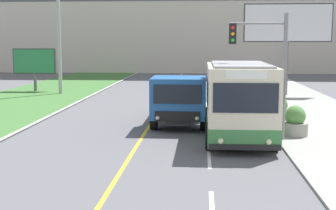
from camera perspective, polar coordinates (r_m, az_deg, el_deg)
city_bus at (r=18.80m, az=8.66°, el=0.33°), size 2.67×5.55×3.13m
dump_truck at (r=22.21m, az=1.43°, el=0.59°), size 2.54×6.75×2.37m
utility_pole_far at (r=36.44m, az=-13.21°, el=9.82°), size 1.80×0.28×10.70m
traffic_light_mast at (r=18.89m, az=11.93°, el=5.41°), size 2.28×0.32×5.08m
billboard_large at (r=35.06m, az=14.39°, el=9.37°), size 6.28×0.24×6.66m
billboard_small at (r=38.75m, az=-15.97°, el=5.03°), size 3.43×0.24×3.41m
planter_round_near at (r=20.15m, az=15.22°, el=-2.06°), size 1.07×1.07×1.27m
planter_round_second at (r=23.70m, az=13.38°, el=-0.62°), size 1.04×1.04×1.21m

